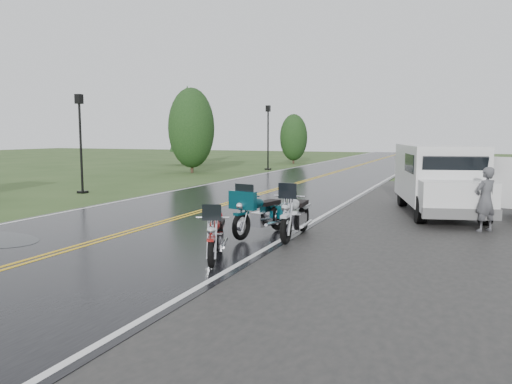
# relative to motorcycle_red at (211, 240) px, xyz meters

# --- Properties ---
(ground) EXTENTS (120.00, 120.00, 0.00)m
(ground) POSITION_rel_motorcycle_red_xyz_m (-3.50, 1.72, -0.56)
(ground) COLOR #2D471E
(ground) RESTS_ON ground
(road) EXTENTS (8.00, 100.00, 0.04)m
(road) POSITION_rel_motorcycle_red_xyz_m (-3.50, 11.72, -0.54)
(road) COLOR black
(road) RESTS_ON ground
(motorcycle_red) EXTENTS (1.33, 2.02, 1.12)m
(motorcycle_red) POSITION_rel_motorcycle_red_xyz_m (0.00, 0.00, 0.00)
(motorcycle_red) COLOR #610C0B
(motorcycle_red) RESTS_ON ground
(motorcycle_teal) EXTENTS (1.20, 2.28, 1.28)m
(motorcycle_teal) POSITION_rel_motorcycle_red_xyz_m (-0.48, 2.34, 0.08)
(motorcycle_teal) COLOR #05313A
(motorcycle_teal) RESTS_ON ground
(motorcycle_silver) EXTENTS (0.95, 2.27, 1.31)m
(motorcycle_silver) POSITION_rel_motorcycle_red_xyz_m (0.59, 2.32, 0.09)
(motorcycle_silver) COLOR #B5B9BD
(motorcycle_silver) RESTS_ON ground
(van_white) EXTENTS (3.36, 5.83, 2.16)m
(van_white) POSITION_rel_motorcycle_red_xyz_m (3.04, 6.35, 0.52)
(van_white) COLOR silver
(van_white) RESTS_ON ground
(person_at_van) EXTENTS (0.69, 0.69, 1.61)m
(person_at_van) POSITION_rel_motorcycle_red_xyz_m (4.61, 5.76, 0.24)
(person_at_van) COLOR #47484C
(person_at_van) RESTS_ON ground
(lamp_post_near_left) EXTENTS (0.35, 0.35, 4.11)m
(lamp_post_near_left) POSITION_rel_motorcycle_red_xyz_m (-10.53, 8.51, 1.50)
(lamp_post_near_left) COLOR black
(lamp_post_near_left) RESTS_ON ground
(lamp_post_far_left) EXTENTS (0.38, 0.38, 4.45)m
(lamp_post_far_left) POSITION_rel_motorcycle_red_xyz_m (-8.41, 24.29, 1.66)
(lamp_post_far_left) COLOR black
(lamp_post_far_left) RESTS_ON ground
(tree_left_mid) EXTENTS (2.93, 2.93, 4.58)m
(tree_left_mid) POSITION_rel_motorcycle_red_xyz_m (-11.92, 19.98, 1.73)
(tree_left_mid) COLOR #1E3D19
(tree_left_mid) RESTS_ON ground
(tree_left_far) EXTENTS (2.29, 2.29, 3.53)m
(tree_left_far) POSITION_rel_motorcycle_red_xyz_m (-9.17, 32.16, 1.20)
(tree_left_far) COLOR #1E3D19
(tree_left_far) RESTS_ON ground
(pine_left_far) EXTENTS (2.94, 2.94, 6.13)m
(pine_left_far) POSITION_rel_motorcycle_red_xyz_m (-16.33, 27.03, 2.50)
(pine_left_far) COLOR #1E3D19
(pine_left_far) RESTS_ON ground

